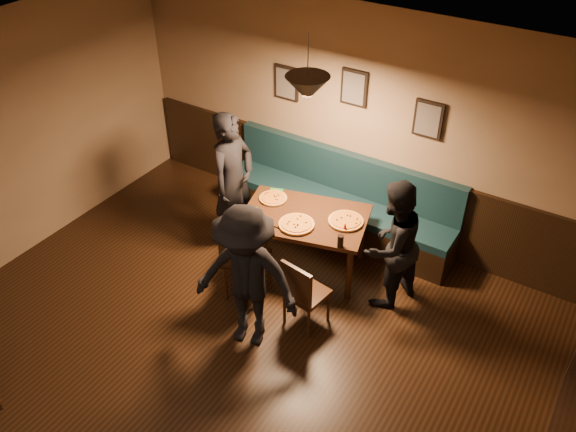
{
  "coord_description": "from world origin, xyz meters",
  "views": [
    {
      "loc": [
        2.67,
        -2.18,
        4.6
      ],
      "look_at": [
        0.01,
        2.05,
        0.95
      ],
      "focal_mm": 36.84,
      "sensor_mm": 36.0,
      "label": 1
    }
  ],
  "objects_px": {
    "dining_table": "(304,242)",
    "diner_right": "(392,245)",
    "chair_near_right": "(307,292)",
    "diner_front": "(246,279)",
    "tabasco_bottle": "(345,227)",
    "soda_glass": "(340,241)",
    "diner_left": "(233,182)",
    "booth_bench": "(337,198)",
    "chair_near_left": "(247,257)"
  },
  "relations": [
    {
      "from": "diner_right",
      "to": "chair_near_left",
      "type": "bearing_deg",
      "value": -41.72
    },
    {
      "from": "soda_glass",
      "to": "dining_table",
      "type": "bearing_deg",
      "value": 155.48
    },
    {
      "from": "diner_left",
      "to": "diner_right",
      "type": "distance_m",
      "value": 2.0
    },
    {
      "from": "diner_left",
      "to": "tabasco_bottle",
      "type": "xyz_separation_m",
      "value": [
        1.47,
        0.01,
        -0.08
      ]
    },
    {
      "from": "dining_table",
      "to": "chair_near_left",
      "type": "height_order",
      "value": "chair_near_left"
    },
    {
      "from": "diner_front",
      "to": "soda_glass",
      "type": "xyz_separation_m",
      "value": [
        0.49,
        0.98,
        0.0
      ]
    },
    {
      "from": "diner_right",
      "to": "tabasco_bottle",
      "type": "height_order",
      "value": "diner_right"
    },
    {
      "from": "chair_near_left",
      "to": "booth_bench",
      "type": "bearing_deg",
      "value": 63.72
    },
    {
      "from": "diner_left",
      "to": "diner_front",
      "type": "bearing_deg",
      "value": -136.39
    },
    {
      "from": "diner_right",
      "to": "tabasco_bottle",
      "type": "relative_size",
      "value": 13.57
    },
    {
      "from": "booth_bench",
      "to": "dining_table",
      "type": "xyz_separation_m",
      "value": [
        0.01,
        -0.8,
        -0.13
      ]
    },
    {
      "from": "dining_table",
      "to": "diner_right",
      "type": "xyz_separation_m",
      "value": [
        1.03,
        0.02,
        0.38
      ]
    },
    {
      "from": "chair_near_left",
      "to": "diner_front",
      "type": "distance_m",
      "value": 0.75
    },
    {
      "from": "chair_near_right",
      "to": "soda_glass",
      "type": "height_order",
      "value": "soda_glass"
    },
    {
      "from": "diner_front",
      "to": "soda_glass",
      "type": "bearing_deg",
      "value": 49.35
    },
    {
      "from": "soda_glass",
      "to": "tabasco_bottle",
      "type": "xyz_separation_m",
      "value": [
        -0.08,
        0.25,
        -0.02
      ]
    },
    {
      "from": "dining_table",
      "to": "diner_left",
      "type": "bearing_deg",
      "value": 166.35
    },
    {
      "from": "chair_near_left",
      "to": "diner_right",
      "type": "xyz_separation_m",
      "value": [
        1.34,
        0.72,
        0.25
      ]
    },
    {
      "from": "diner_front",
      "to": "soda_glass",
      "type": "height_order",
      "value": "diner_front"
    },
    {
      "from": "chair_near_right",
      "to": "diner_right",
      "type": "bearing_deg",
      "value": 63.14
    },
    {
      "from": "booth_bench",
      "to": "chair_near_left",
      "type": "xyz_separation_m",
      "value": [
        -0.3,
        -1.5,
        -0.0
      ]
    },
    {
      "from": "diner_left",
      "to": "soda_glass",
      "type": "bearing_deg",
      "value": -96.02
    },
    {
      "from": "dining_table",
      "to": "diner_front",
      "type": "relative_size",
      "value": 0.85
    },
    {
      "from": "diner_left",
      "to": "tabasco_bottle",
      "type": "distance_m",
      "value": 1.47
    },
    {
      "from": "soda_glass",
      "to": "tabasco_bottle",
      "type": "height_order",
      "value": "soda_glass"
    },
    {
      "from": "chair_near_right",
      "to": "tabasco_bottle",
      "type": "relative_size",
      "value": 7.76
    },
    {
      "from": "diner_front",
      "to": "tabasco_bottle",
      "type": "relative_size",
      "value": 14.54
    },
    {
      "from": "diner_front",
      "to": "diner_right",
      "type": "bearing_deg",
      "value": 39.47
    },
    {
      "from": "booth_bench",
      "to": "dining_table",
      "type": "relative_size",
      "value": 2.19
    },
    {
      "from": "dining_table",
      "to": "diner_front",
      "type": "xyz_separation_m",
      "value": [
        0.09,
        -1.25,
        0.44
      ]
    },
    {
      "from": "diner_right",
      "to": "dining_table",
      "type": "bearing_deg",
      "value": -68.6
    },
    {
      "from": "chair_near_left",
      "to": "diner_right",
      "type": "distance_m",
      "value": 1.55
    },
    {
      "from": "diner_left",
      "to": "diner_front",
      "type": "distance_m",
      "value": 1.62
    },
    {
      "from": "chair_near_right",
      "to": "soda_glass",
      "type": "bearing_deg",
      "value": 86.3
    },
    {
      "from": "chair_near_right",
      "to": "diner_right",
      "type": "height_order",
      "value": "diner_right"
    },
    {
      "from": "chair_near_right",
      "to": "diner_left",
      "type": "distance_m",
      "value": 1.67
    },
    {
      "from": "diner_right",
      "to": "diner_front",
      "type": "height_order",
      "value": "diner_front"
    },
    {
      "from": "booth_bench",
      "to": "tabasco_bottle",
      "type": "bearing_deg",
      "value": -57.48
    },
    {
      "from": "chair_near_right",
      "to": "diner_left",
      "type": "bearing_deg",
      "value": 162.11
    },
    {
      "from": "diner_right",
      "to": "tabasco_bottle",
      "type": "xyz_separation_m",
      "value": [
        -0.53,
        -0.04,
        0.04
      ]
    },
    {
      "from": "booth_bench",
      "to": "diner_front",
      "type": "bearing_deg",
      "value": -86.97
    },
    {
      "from": "dining_table",
      "to": "chair_near_right",
      "type": "bearing_deg",
      "value": -72.44
    },
    {
      "from": "dining_table",
      "to": "chair_near_right",
      "type": "height_order",
      "value": "chair_near_right"
    },
    {
      "from": "dining_table",
      "to": "soda_glass",
      "type": "bearing_deg",
      "value": -39.52
    },
    {
      "from": "chair_near_left",
      "to": "diner_left",
      "type": "bearing_deg",
      "value": 118.78
    },
    {
      "from": "chair_near_left",
      "to": "diner_right",
      "type": "bearing_deg",
      "value": 13.03
    },
    {
      "from": "chair_near_right",
      "to": "diner_front",
      "type": "relative_size",
      "value": 0.53
    },
    {
      "from": "chair_near_right",
      "to": "diner_front",
      "type": "distance_m",
      "value": 0.73
    },
    {
      "from": "soda_glass",
      "to": "tabasco_bottle",
      "type": "distance_m",
      "value": 0.26
    },
    {
      "from": "booth_bench",
      "to": "chair_near_right",
      "type": "distance_m",
      "value": 1.63
    }
  ]
}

